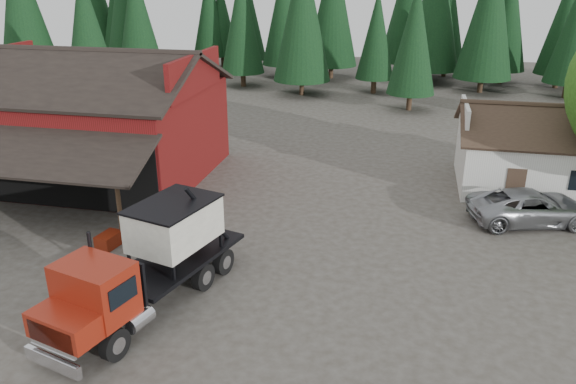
# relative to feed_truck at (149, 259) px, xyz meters

# --- Properties ---
(ground) EXTENTS (120.00, 120.00, 0.00)m
(ground) POSITION_rel_feed_truck_xyz_m (2.23, 2.09, -1.82)
(ground) COLOR #3F3A32
(ground) RESTS_ON ground
(red_barn) EXTENTS (12.80, 13.63, 7.18)m
(red_barn) POSITION_rel_feed_truck_xyz_m (-8.77, 12.00, 0.87)
(red_barn) COLOR maroon
(red_barn) RESTS_ON ground
(farmhouse) EXTENTS (8.60, 6.42, 4.65)m
(farmhouse) POSITION_rel_feed_truck_xyz_m (15.23, 15.09, -0.15)
(farmhouse) COLOR silver
(farmhouse) RESTS_ON ground
(conifer_backdrop) EXTENTS (76.00, 16.00, 16.00)m
(conifer_backdrop) POSITION_rel_feed_truck_xyz_m (2.23, 44.09, -1.82)
(conifer_backdrop) COLOR black
(conifer_backdrop) RESTS_ON ground
(near_pine_a) EXTENTS (4.40, 4.40, 11.40)m
(near_pine_a) POSITION_rel_feed_truck_xyz_m (-19.77, 30.09, 4.57)
(near_pine_a) COLOR #382619
(near_pine_a) RESTS_ON ground
(near_pine_b) EXTENTS (3.96, 3.96, 10.40)m
(near_pine_b) POSITION_rel_feed_truck_xyz_m (8.23, 32.09, 4.07)
(near_pine_b) COLOR #382619
(near_pine_b) RESTS_ON ground
(near_pine_d) EXTENTS (5.28, 5.28, 13.40)m
(near_pine_d) POSITION_rel_feed_truck_xyz_m (-1.77, 36.09, 5.58)
(near_pine_d) COLOR #382619
(near_pine_d) RESTS_ON ground
(feed_truck) EXTENTS (4.48, 8.90, 3.89)m
(feed_truck) POSITION_rel_feed_truck_xyz_m (0.00, 0.00, 0.00)
(feed_truck) COLOR black
(feed_truck) RESTS_ON ground
(silver_car) EXTENTS (6.17, 4.02, 1.58)m
(silver_car) POSITION_rel_feed_truck_xyz_m (14.21, 10.22, -1.03)
(silver_car) COLOR #9A9BA1
(silver_car) RESTS_ON ground
(equip_box) EXTENTS (0.88, 1.20, 0.60)m
(equip_box) POSITION_rel_feed_truck_xyz_m (-3.77, 3.73, -1.52)
(equip_box) COLOR maroon
(equip_box) RESTS_ON ground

